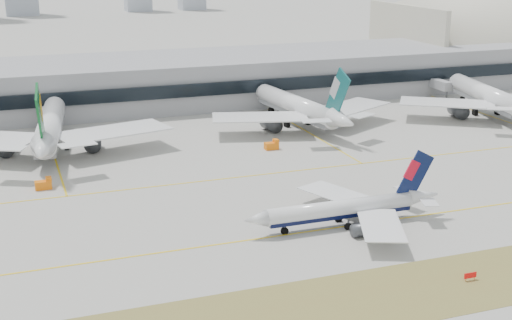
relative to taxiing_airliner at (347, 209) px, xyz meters
name	(u,v)px	position (x,y,z in m)	size (l,w,h in m)	color
ground	(270,226)	(-13.70, 4.44, -3.26)	(3000.00, 3000.00, 0.00)	#98968F
taxiing_airliner	(347,209)	(0.00, 0.00, 0.00)	(40.12, 34.97, 13.51)	white
widebody_eva	(49,129)	(-48.33, 71.17, 2.65)	(61.80, 60.98, 22.23)	white
widebody_cathay	(299,108)	(21.82, 73.68, 2.25)	(57.81, 56.89, 20.72)	white
widebody_china_air	(489,97)	(82.39, 66.63, 2.51)	(59.69, 59.26, 21.70)	white
terminal	(146,82)	(-13.70, 119.28, 4.25)	(280.00, 43.10, 15.00)	gray
hangar	(494,68)	(140.87, 139.44, -3.12)	(91.00, 60.00, 60.00)	beige
hold_sign_right	(470,275)	(7.72, -27.56, -2.38)	(2.20, 0.15, 1.35)	red
gse_c	(272,145)	(5.64, 53.66, -2.21)	(3.55, 2.00, 2.60)	orange
gse_b	(44,184)	(-52.12, 40.98, -2.21)	(3.55, 2.00, 2.60)	orange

